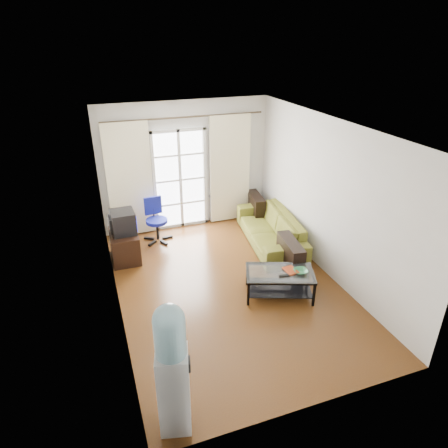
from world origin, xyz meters
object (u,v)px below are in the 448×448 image
(coffee_table, at_px, (279,280))
(water_cooler, at_px, (172,368))
(sofa, at_px, (271,229))
(tv_stand, at_px, (125,246))
(task_chair, at_px, (157,228))
(crt_tv, at_px, (122,222))

(coffee_table, relative_size, water_cooler, 0.76)
(sofa, bearing_deg, tv_stand, -89.76)
(task_chair, bearing_deg, water_cooler, -104.12)
(coffee_table, distance_m, tv_stand, 3.00)
(water_cooler, bearing_deg, sofa, 64.81)
(task_chair, bearing_deg, tv_stand, -147.89)
(coffee_table, bearing_deg, task_chair, 120.16)
(sofa, xyz_separation_m, coffee_table, (-0.63, -1.65, -0.04))
(coffee_table, relative_size, crt_tv, 2.56)
(tv_stand, distance_m, task_chair, 0.90)
(tv_stand, height_order, task_chair, task_chair)
(task_chair, bearing_deg, coffee_table, -65.43)
(tv_stand, bearing_deg, coffee_table, -41.39)
(water_cooler, bearing_deg, tv_stand, 104.72)
(coffee_table, bearing_deg, water_cooler, -140.29)
(coffee_table, distance_m, task_chair, 2.98)
(water_cooler, bearing_deg, crt_tv, 104.68)
(tv_stand, bearing_deg, water_cooler, -88.03)
(sofa, height_order, water_cooler, water_cooler)
(coffee_table, distance_m, water_cooler, 2.85)
(crt_tv, relative_size, water_cooler, 0.30)
(coffee_table, height_order, water_cooler, water_cooler)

